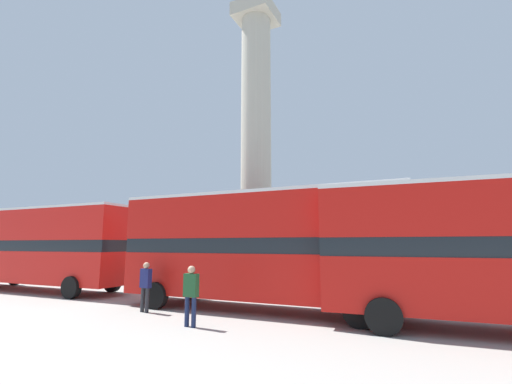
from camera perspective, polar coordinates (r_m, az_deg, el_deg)
ground_plane at (r=20.20m, az=0.00°, el=-15.63°), size 200.00×200.00×0.00m
monument_column at (r=20.46m, az=0.00°, el=2.83°), size 5.04×5.04×18.47m
bus_a at (r=21.91m, az=-32.03°, el=-7.49°), size 11.31×3.23×4.35m
bus_b at (r=13.22m, az=0.54°, el=-8.79°), size 10.90×3.31×4.38m
equestrian_statue at (r=30.12m, az=-19.46°, el=-9.61°), size 4.24×3.57×6.09m
street_lamp at (r=17.02m, az=8.73°, el=-6.44°), size 0.44×0.44×5.34m
pedestrian_near_lamp at (r=10.96m, az=-10.79°, el=-16.00°), size 0.47×0.24×1.79m
pedestrian_by_plinth at (r=13.60m, az=-17.93°, el=-14.31°), size 0.49×0.25×1.78m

